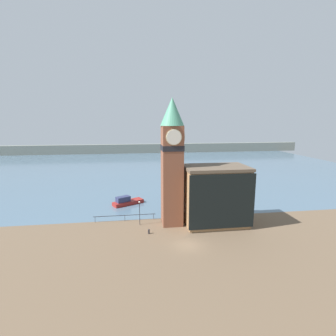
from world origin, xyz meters
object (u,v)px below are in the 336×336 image
object	(u,v)px
pier_building	(216,195)
boat_near	(127,201)
mooring_bollard_near	(149,231)
clock_tower	(172,159)
lamp_post	(140,209)

from	to	relation	value
pier_building	boat_near	size ratio (longest dim) A/B	1.59
boat_near	mooring_bollard_near	xyz separation A→B (m)	(3.78, -15.68, -0.26)
boat_near	mooring_bollard_near	distance (m)	16.13
clock_tower	mooring_bollard_near	xyz separation A→B (m)	(-4.39, -3.63, -11.23)
clock_tower	boat_near	xyz separation A→B (m)	(-8.17, 12.05, -10.97)
pier_building	lamp_post	xyz separation A→B (m)	(-13.32, 1.40, -2.25)
mooring_bollard_near	lamp_post	world-z (taller)	lamp_post
clock_tower	boat_near	world-z (taller)	clock_tower
pier_building	boat_near	world-z (taller)	pier_building
boat_near	mooring_bollard_near	world-z (taller)	boat_near
mooring_bollard_near	lamp_post	xyz separation A→B (m)	(-1.33, 3.97, 2.56)
clock_tower	boat_near	bearing A→B (deg)	124.14
mooring_bollard_near	lamp_post	distance (m)	4.90
lamp_post	pier_building	bearing A→B (deg)	-5.98
pier_building	boat_near	distance (m)	21.00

